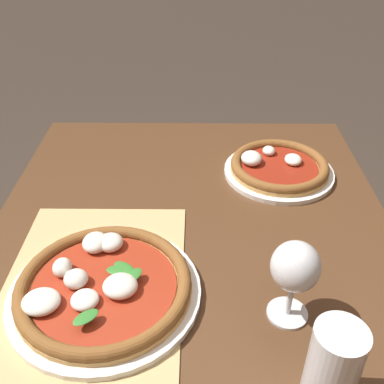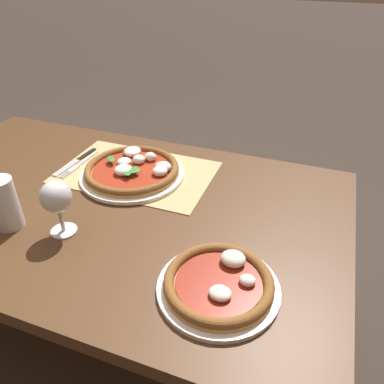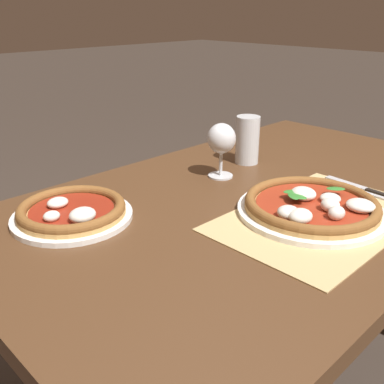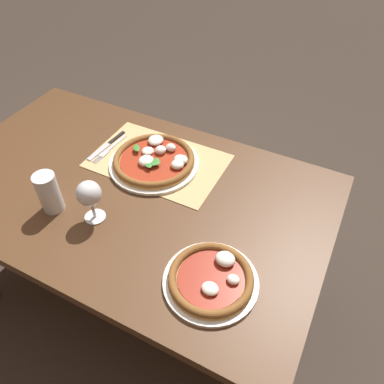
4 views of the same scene
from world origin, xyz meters
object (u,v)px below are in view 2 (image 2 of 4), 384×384
Objects in this scene: fork at (79,164)px; knife at (76,162)px; pizza_near at (133,170)px; pint_glass at (5,205)px; pizza_far at (219,284)px; wine_glass at (56,199)px.

knife is at bearing -25.02° from fork.
pizza_near is 2.35× the size of pint_glass.
pizza_far is 1.27× the size of knife.
pizza_far reaches higher than knife.
pizza_far is at bearing 137.84° from pizza_near.
wine_glass is at bearing 83.10° from pizza_near.
wine_glass is 0.16m from pint_glass.
pizza_far is 1.36× the size of fork.
knife is (0.64, -0.38, -0.01)m from pizza_far.
wine_glass is (0.04, 0.32, 0.08)m from pizza_near.
pizza_near is 2.20× the size of wine_glass.
fork is (0.62, -0.37, -0.01)m from pizza_far.
pizza_far is 1.88× the size of pint_glass.
wine_glass reaches higher than pint_glass.
fork is 0.03m from knife.
knife is (0.04, -0.36, -0.06)m from pint_glass.
pint_glass is 0.67× the size of knife.
pint_glass is (0.60, -0.02, 0.05)m from pizza_far.
knife is (0.19, -0.33, -0.10)m from wine_glass.
pint_glass is at bearing -2.07° from pizza_far.
fork is at bearing -86.93° from pint_glass.
wine_glass is 0.39m from knife.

